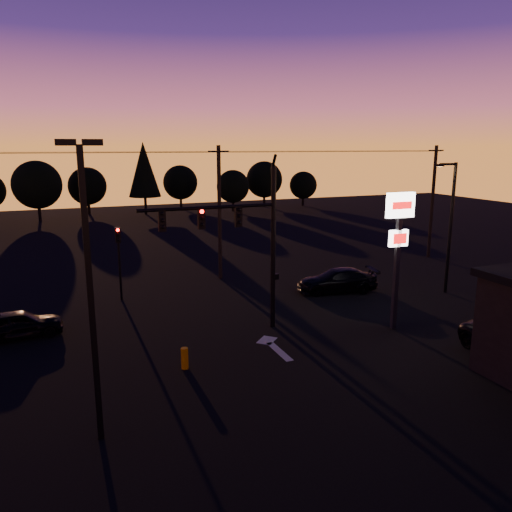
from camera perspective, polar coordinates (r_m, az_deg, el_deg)
The scene contains 20 objects.
ground at distance 21.61m, azimuth 2.59°, elevation -12.02°, with size 120.00×120.00×0.00m, color black.
lane_arrow at distance 23.18m, azimuth 1.99°, elevation -10.24°, with size 1.20×3.10×0.01m.
traffic_signal_mast at distance 23.65m, azimuth -1.55°, elevation 2.69°, with size 6.79×0.52×8.58m.
secondary_signal at distance 30.13m, azimuth -15.40°, elevation 0.36°, with size 0.30×0.31×4.35m.
parking_lot_light at distance 15.31m, azimuth -18.55°, elevation -2.11°, with size 1.25×0.30×9.14m.
pylon_sign at distance 24.97m, azimuth 16.00°, elevation 2.68°, with size 1.50×0.28×6.80m.
streetlight at distance 32.51m, azimuth 21.27°, elevation 3.61°, with size 1.55×0.35×8.00m.
utility_pole_1 at distance 33.74m, azimuth -4.20°, elevation 5.02°, with size 1.40×0.26×9.00m.
utility_pole_2 at distance 42.80m, azimuth 19.51°, elevation 5.92°, with size 1.40×0.26×9.00m.
power_wires at distance 33.46m, azimuth -4.31°, elevation 11.78°, with size 36.00×1.22×0.07m.
bollard at distance 21.05m, azimuth -8.15°, elevation -11.49°, with size 0.30×0.30×0.89m, color #D37B00.
tree_2 at distance 66.02m, azimuth -23.75°, elevation 7.46°, with size 5.77×5.78×7.26m.
tree_3 at distance 70.16m, azimuth -18.71°, elevation 7.57°, with size 4.95×4.95×6.22m.
tree_4 at distance 67.85m, azimuth -12.69°, elevation 9.62°, with size 4.18×4.18×9.50m.
tree_5 at distance 74.07m, azimuth -8.65°, elevation 8.31°, with size 4.95×4.95×6.22m.
tree_6 at distance 70.05m, azimuth -2.65°, elevation 7.95°, with size 4.54×4.54×5.71m.
tree_7 at distance 74.96m, azimuth 0.95°, elevation 8.73°, with size 5.36×5.36×6.74m.
tree_8 at distance 76.68m, azimuth 5.41°, elevation 8.06°, with size 4.12×4.12×5.19m.
car_left at distance 26.42m, azimuth -25.50°, elevation -7.05°, with size 1.60×3.97×1.35m, color black.
car_right at distance 31.64m, azimuth 9.24°, elevation -2.76°, with size 2.03×5.00×1.45m, color black.
Camera 1 is at (-8.27, -17.84, 8.96)m, focal length 35.00 mm.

